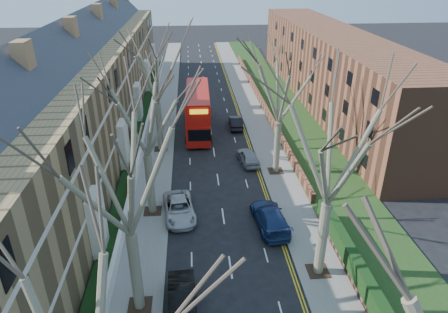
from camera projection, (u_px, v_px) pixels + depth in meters
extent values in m
cube|color=slate|center=(164.00, 115.00, 53.18)|extent=(3.00, 102.00, 0.12)
cube|color=slate|center=(253.00, 112.00, 54.08)|extent=(3.00, 102.00, 0.12)
cube|color=#9A7E4E|center=(84.00, 99.00, 43.25)|extent=(9.00, 78.00, 10.00)
cube|color=#32353D|center=(75.00, 43.00, 40.60)|extent=(4.67, 78.00, 4.67)
cube|color=silver|center=(127.00, 111.00, 44.25)|extent=(0.12, 78.00, 0.35)
cube|color=silver|center=(124.00, 80.00, 42.70)|extent=(0.12, 78.00, 0.35)
cube|color=brown|center=(330.00, 67.00, 56.34)|extent=(8.00, 54.00, 10.00)
cube|color=brown|center=(260.00, 99.00, 57.56)|extent=(0.35, 54.00, 0.90)
cube|color=white|center=(145.00, 135.00, 45.66)|extent=(0.30, 78.00, 1.00)
cube|color=#1C3613|center=(285.00, 110.00, 54.38)|extent=(6.00, 102.00, 0.06)
cylinder|color=#645E47|center=(136.00, 272.00, 22.52)|extent=(0.64, 0.64, 5.25)
cube|color=#2D2116|center=(140.00, 306.00, 23.68)|extent=(1.40, 1.40, 0.05)
cylinder|color=#645E47|center=(150.00, 184.00, 31.50)|extent=(0.64, 0.64, 5.07)
cube|color=#2D2116|center=(153.00, 211.00, 32.61)|extent=(1.40, 1.40, 0.05)
cylinder|color=#645E47|center=(159.00, 127.00, 42.18)|extent=(0.60, 0.60, 5.25)
cube|color=#2D2116|center=(161.00, 149.00, 43.34)|extent=(1.40, 1.40, 0.05)
cylinder|color=#645E47|center=(322.00, 239.00, 25.17)|extent=(0.64, 0.64, 5.25)
cube|color=#2D2116|center=(318.00, 271.00, 26.33)|extent=(1.40, 1.40, 0.05)
cylinder|color=#645E47|center=(277.00, 147.00, 37.72)|extent=(0.60, 0.60, 5.07)
cube|color=#2D2116|center=(275.00, 171.00, 38.84)|extent=(1.40, 1.40, 0.05)
cube|color=#A8130C|center=(198.00, 118.00, 47.73)|extent=(2.94, 11.94, 2.38)
cube|color=#A8130C|center=(198.00, 100.00, 46.73)|extent=(2.93, 11.35, 2.16)
cube|color=black|center=(198.00, 115.00, 47.52)|extent=(2.94, 10.99, 0.97)
cube|color=black|center=(198.00, 99.00, 46.68)|extent=(2.94, 10.75, 0.97)
imported|color=black|center=(182.00, 301.00, 23.23)|extent=(1.79, 4.63, 1.50)
imported|color=#AFB0B5|center=(179.00, 209.00, 31.91)|extent=(2.97, 5.36, 1.42)
imported|color=navy|center=(270.00, 217.00, 30.67)|extent=(2.67, 5.63, 1.59)
imported|color=gray|center=(248.00, 157.00, 40.33)|extent=(2.18, 4.36, 1.43)
imported|color=black|center=(236.00, 122.00, 48.91)|extent=(1.54, 4.28, 1.40)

